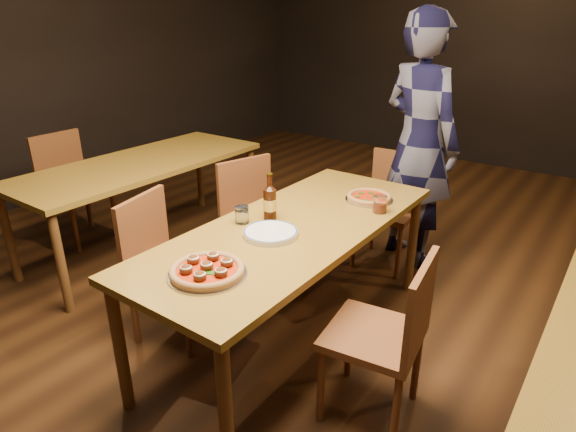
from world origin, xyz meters
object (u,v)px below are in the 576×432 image
Objects in this scene: table_left at (141,170)px; chair_nbr_left at (77,187)px; chair_main_e at (373,334)px; water_glass at (242,215)px; beer_bottle at (270,203)px; chair_main_nw at (175,267)px; pizza_meatball at (207,270)px; chair_end at (387,210)px; table_main at (293,237)px; pizza_margherita at (369,197)px; plate_stack at (270,233)px; amber_glass at (380,204)px; diner at (419,143)px; chair_main_sw at (262,224)px.

chair_nbr_left reaches higher than table_left.
table_left is 2.41m from chair_main_e.
beer_bottle is at bearing 55.01° from water_glass.
chair_main_nw reaches higher than pizza_meatball.
table_left is at bearing -71.31° from chair_nbr_left.
chair_end is at bearing 89.67° from pizza_meatball.
chair_end is 1.28m from beer_bottle.
table_left is (-1.70, 0.30, 0.00)m from table_main.
table_left is 1.95m from chair_end.
pizza_margherita is 3.08× the size of water_glass.
plate_stack is at bearing -86.65° from chair_main_nw.
table_main is 2.22× the size of chair_end.
amber_glass is 0.05× the size of diner.
pizza_meatball is 2.11m from diner.
pizza_meatball is at bearing -94.27° from chair_end.
beer_bottle is 2.76× the size of water_glass.
chair_main_sw is 1.35m from chair_main_e.
chair_main_e is 0.95× the size of chair_nbr_left.
table_left is at bearing -175.77° from amber_glass.
pizza_margherita is at bearing 8.89° from table_left.
diner reaches higher than chair_main_e.
chair_nbr_left reaches higher than chair_end.
chair_end is 3.17× the size of plate_stack.
chair_main_sw is at bearing -176.89° from amber_glass.
pizza_margherita is at bearing -81.07° from chair_end.
beer_bottle reaches higher than chair_end.
chair_main_e is 0.82m from pizza_meatball.
table_main is 0.20m from plate_stack.
chair_end is 1.41m from water_glass.
amber_glass is (0.45, 0.46, -0.05)m from beer_bottle.
beer_bottle reaches higher than chair_main_nw.
amber_glass is at bearing 75.47° from pizza_meatball.
table_main is 0.23m from beer_bottle.
table_left is 2.14× the size of chair_main_sw.
table_left is 2.10× the size of chair_nbr_left.
chair_main_e is (1.23, 0.11, -0.01)m from chair_main_nw.
table_main is at bearing -119.22° from chair_main_e.
table_main is 2.19× the size of chair_main_nw.
table_left is 1.88m from pizza_margherita.
pizza_margherita is 0.16× the size of diner.
chair_main_e is 1.00× the size of chair_end.
chair_nbr_left is 2.82m from diner.
chair_end is (0.61, 1.56, -0.00)m from chair_main_nw.
plate_stack is at bearing -15.98° from table_left.
diner reaches higher than table_left.
beer_bottle is at bearing -94.00° from chair_nbr_left.
chair_end is at bearing -20.15° from chair_main_sw.
amber_glass is at bearing -83.59° from chair_nbr_left.
table_main is 6.80× the size of pizza_margherita.
pizza_margherita is at bearing 60.97° from water_glass.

